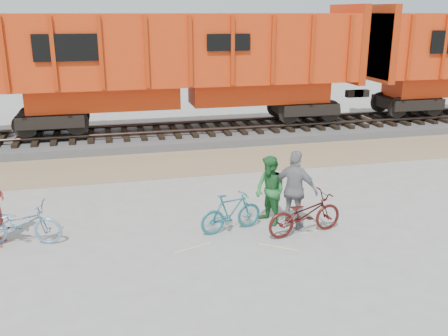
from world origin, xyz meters
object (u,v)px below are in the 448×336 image
(person_man, at_px, (270,191))
(person_woman, at_px, (295,190))
(bicycle_teal, at_px, (231,212))
(bicycle_blue, at_px, (20,224))
(bicycle_maroon, at_px, (305,214))
(hopper_car_center, at_px, (184,63))

(person_man, xyz_separation_m, person_woman, (0.50, -0.34, 0.10))
(bicycle_teal, bearing_deg, person_woman, -108.90)
(person_man, distance_m, person_woman, 0.61)
(bicycle_blue, bearing_deg, bicycle_teal, -83.18)
(bicycle_teal, xyz_separation_m, bicycle_maroon, (1.60, -0.54, 0.03))
(hopper_car_center, relative_size, bicycle_blue, 7.75)
(bicycle_maroon, distance_m, person_woman, 0.61)
(bicycle_maroon, distance_m, person_man, 1.01)
(hopper_car_center, distance_m, person_man, 9.20)
(bicycle_blue, bearing_deg, person_woman, -83.22)
(person_man, height_order, person_woman, person_woman)
(hopper_car_center, height_order, bicycle_teal, hopper_car_center)
(bicycle_blue, xyz_separation_m, bicycle_maroon, (6.24, -0.97, 0.01))
(person_man, bearing_deg, person_woman, 34.58)
(hopper_car_center, relative_size, person_man, 8.39)
(bicycle_maroon, bearing_deg, bicycle_teal, 61.54)
(hopper_car_center, distance_m, bicycle_blue, 10.38)
(bicycle_teal, height_order, person_woman, person_woman)
(bicycle_teal, xyz_separation_m, person_man, (1.00, 0.20, 0.37))
(person_woman, bearing_deg, bicycle_maroon, 147.46)
(hopper_car_center, bearing_deg, bicycle_blue, -120.18)
(bicycle_teal, relative_size, person_woman, 0.82)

